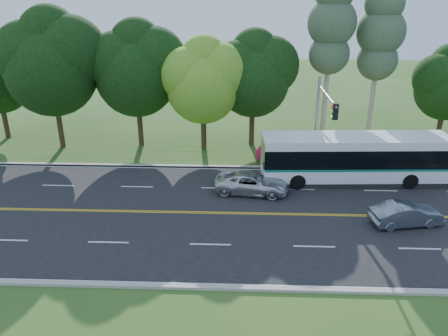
{
  "coord_description": "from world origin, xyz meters",
  "views": [
    {
      "loc": [
        0.97,
        -23.3,
        12.77
      ],
      "look_at": [
        0.02,
        2.0,
        2.13
      ],
      "focal_mm": 35.0,
      "sensor_mm": 36.0,
      "label": 1
    }
  ],
  "objects_px": {
    "traffic_signal": "(322,115)",
    "transit_bus": "(354,159)",
    "sedan": "(406,214)",
    "suv": "(252,183)"
  },
  "relations": [
    {
      "from": "traffic_signal",
      "to": "sedan",
      "type": "relative_size",
      "value": 1.73
    },
    {
      "from": "sedan",
      "to": "suv",
      "type": "xyz_separation_m",
      "value": [
        -8.73,
        3.93,
        0.0
      ]
    },
    {
      "from": "transit_bus",
      "to": "sedan",
      "type": "height_order",
      "value": "transit_bus"
    },
    {
      "from": "traffic_signal",
      "to": "transit_bus",
      "type": "bearing_deg",
      "value": -9.27
    },
    {
      "from": "transit_bus",
      "to": "suv",
      "type": "height_order",
      "value": "transit_bus"
    },
    {
      "from": "traffic_signal",
      "to": "transit_bus",
      "type": "xyz_separation_m",
      "value": [
        2.4,
        -0.39,
        -3.01
      ]
    },
    {
      "from": "suv",
      "to": "transit_bus",
      "type": "bearing_deg",
      "value": -66.66
    },
    {
      "from": "traffic_signal",
      "to": "suv",
      "type": "height_order",
      "value": "traffic_signal"
    },
    {
      "from": "sedan",
      "to": "suv",
      "type": "distance_m",
      "value": 9.57
    },
    {
      "from": "traffic_signal",
      "to": "sedan",
      "type": "distance_m",
      "value": 8.56
    }
  ]
}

